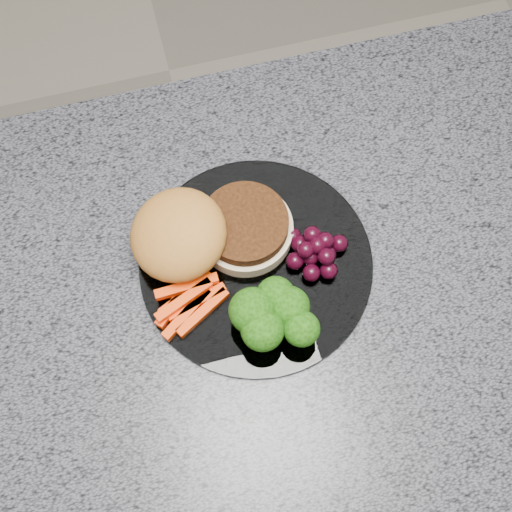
# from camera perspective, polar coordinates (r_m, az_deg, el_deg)

# --- Properties ---
(room) EXTENTS (4.02, 4.02, 2.70)m
(room) POSITION_cam_1_polar(r_m,az_deg,el_deg) (0.39, 1.58, 19.04)
(room) COLOR #9C9483
(room) RESTS_ON ground
(island_cabinet) EXTENTS (1.20, 0.60, 0.86)m
(island_cabinet) POSITION_cam_1_polar(r_m,az_deg,el_deg) (1.24, 0.47, -10.18)
(island_cabinet) COLOR brown
(island_cabinet) RESTS_ON ground
(countertop) EXTENTS (1.20, 0.60, 0.04)m
(countertop) POSITION_cam_1_polar(r_m,az_deg,el_deg) (0.80, 0.72, -3.58)
(countertop) COLOR #555660
(countertop) RESTS_ON island_cabinet
(plate) EXTENTS (0.26, 0.26, 0.01)m
(plate) POSITION_cam_1_polar(r_m,az_deg,el_deg) (0.79, 0.00, -0.62)
(plate) COLOR white
(plate) RESTS_ON countertop
(burger) EXTENTS (0.20, 0.13, 0.06)m
(burger) POSITION_cam_1_polar(r_m,az_deg,el_deg) (0.78, -4.29, 1.78)
(burger) COLOR beige
(burger) RESTS_ON plate
(carrot_sticks) EXTENTS (0.09, 0.07, 0.02)m
(carrot_sticks) POSITION_cam_1_polar(r_m,az_deg,el_deg) (0.77, -5.41, -3.64)
(carrot_sticks) COLOR #FF3E04
(carrot_sticks) RESTS_ON plate
(broccoli) EXTENTS (0.09, 0.08, 0.06)m
(broccoli) POSITION_cam_1_polar(r_m,az_deg,el_deg) (0.74, 1.30, -4.69)
(broccoli) COLOR #4F7C2D
(broccoli) RESTS_ON plate
(grape_bunch) EXTENTS (0.07, 0.07, 0.03)m
(grape_bunch) POSITION_cam_1_polar(r_m,az_deg,el_deg) (0.78, 4.75, 0.44)
(grape_bunch) COLOR black
(grape_bunch) RESTS_ON plate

